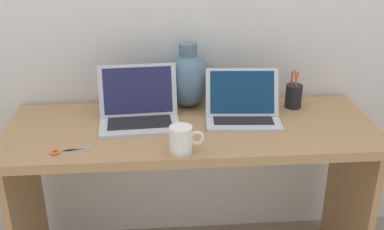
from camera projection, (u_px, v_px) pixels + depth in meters
The scene contains 8 objects.
back_wall at pixel (186, 5), 2.09m from camera, with size 4.40×0.04×2.40m, color silver.
desk at pixel (192, 159), 2.04m from camera, with size 1.56×0.57×0.76m.
laptop_left at pixel (139, 108), 1.99m from camera, with size 0.35×0.25×0.24m.
laptop_right at pixel (242, 107), 2.01m from camera, with size 0.33×0.24×0.21m.
green_vase at pixel (188, 79), 2.12m from camera, with size 0.21×0.21×0.30m.
coffee_mug at pixel (182, 139), 1.74m from camera, with size 0.13×0.09×0.10m.
pen_cup at pixel (294, 96), 2.13m from camera, with size 0.08×0.08×0.19m.
scissors at pixel (63, 151), 1.76m from camera, with size 0.15×0.06×0.01m.
Camera 1 is at (-0.14, -1.78, 1.60)m, focal length 43.62 mm.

